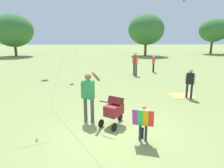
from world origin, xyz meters
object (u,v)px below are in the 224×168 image
stroller (114,108)px  person_sitting_far (190,81)px  person_red_shirt (135,62)px  picnic_blanket (181,96)px  child_with_butterfly_kite (143,120)px  person_adult_flyer (88,93)px  person_couple_left (154,62)px

stroller → person_sitting_far: 4.74m
person_red_shirt → picnic_blanket: person_red_shirt is taller
child_with_butterfly_kite → person_adult_flyer: 2.22m
person_couple_left → child_with_butterfly_kite: bearing=-105.3°
person_couple_left → person_sitting_far: bearing=-89.8°
stroller → person_sitting_far: size_ratio=0.72×
stroller → picnic_blanket: 4.87m
child_with_butterfly_kite → stroller: (-0.77, 1.11, -0.06)m
person_sitting_far → picnic_blanket: bearing=116.8°
child_with_butterfly_kite → picnic_blanket: child_with_butterfly_kite is taller
stroller → person_red_shirt: bearing=76.6°
person_sitting_far → person_couple_left: bearing=90.2°
child_with_butterfly_kite → person_couple_left: person_couple_left is taller
person_red_shirt → person_adult_flyer: bearing=-109.5°
person_sitting_far → person_couple_left: size_ratio=1.06×
stroller → person_couple_left: 10.57m
person_adult_flyer → stroller: size_ratio=1.74×
stroller → picnic_blanket: stroller is taller
child_with_butterfly_kite → person_couple_left: 11.39m
person_sitting_far → child_with_butterfly_kite: bearing=-127.5°
stroller → picnic_blanket: bearing=41.9°
stroller → person_couple_left: person_couple_left is taller
person_red_shirt → picnic_blanket: size_ratio=1.53×
person_red_shirt → picnic_blanket: 5.65m
stroller → person_sitting_far: bearing=36.6°
person_adult_flyer → stroller: person_adult_flyer is taller
stroller → person_red_shirt: (2.04, 8.55, 0.45)m
person_adult_flyer → picnic_blanket: size_ratio=1.55×
picnic_blanket → person_red_shirt: bearing=106.3°
person_red_shirt → child_with_butterfly_kite: bearing=-97.5°
child_with_butterfly_kite → stroller: size_ratio=1.05×
person_sitting_far → picnic_blanket: size_ratio=1.24×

